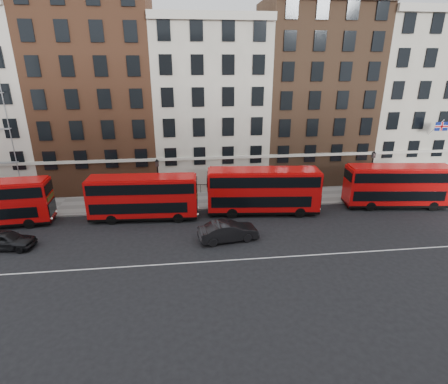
{
  "coord_description": "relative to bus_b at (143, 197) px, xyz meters",
  "views": [
    {
      "loc": [
        -3.35,
        -25.09,
        14.33
      ],
      "look_at": [
        0.21,
        5.0,
        3.0
      ],
      "focal_mm": 28.0,
      "sensor_mm": 36.0,
      "label": 1
    }
  ],
  "objects": [
    {
      "name": "traffic_light",
      "position": [
        32.17,
        1.64,
        0.14
      ],
      "size": [
        0.25,
        0.45,
        3.27
      ],
      "color": "black",
      "rests_on": "pavement"
    },
    {
      "name": "bus_d",
      "position": [
        25.81,
        0.0,
        0.08
      ],
      "size": [
        10.79,
        3.68,
        4.45
      ],
      "rotation": [
        0.0,
        0.0,
        -0.11
      ],
      "color": "red",
      "rests_on": "ground"
    },
    {
      "name": "bus_b",
      "position": [
        0.0,
        0.0,
        0.0
      ],
      "size": [
        10.35,
        3.02,
        4.3
      ],
      "rotation": [
        0.0,
        0.0,
        -0.05
      ],
      "color": "red",
      "rests_on": "ground"
    },
    {
      "name": "lamp_post_right",
      "position": [
        24.12,
        2.44,
        0.77
      ],
      "size": [
        0.44,
        0.44,
        5.33
      ],
      "color": "black",
      "rests_on": "pavement"
    },
    {
      "name": "kerb",
      "position": [
        7.4,
        1.49,
        -2.22
      ],
      "size": [
        80.0,
        0.3,
        0.16
      ],
      "primitive_type": "cube",
      "color": "gray",
      "rests_on": "ground"
    },
    {
      "name": "pavement",
      "position": [
        7.4,
        3.99,
        -2.23
      ],
      "size": [
        80.0,
        5.0,
        0.15
      ],
      "primitive_type": "cube",
      "color": "slate",
      "rests_on": "ground"
    },
    {
      "name": "car_front",
      "position": [
        7.53,
        -5.26,
        -1.47
      ],
      "size": [
        5.29,
        2.53,
        1.67
      ],
      "primitive_type": "imported",
      "rotation": [
        0.0,
        0.0,
        1.73
      ],
      "color": "black",
      "rests_on": "ground"
    },
    {
      "name": "building_terrace",
      "position": [
        7.09,
        11.37,
        7.93
      ],
      "size": [
        64.0,
        11.95,
        22.0
      ],
      "color": "#BDB4A4",
      "rests_on": "ground"
    },
    {
      "name": "iron_railings",
      "position": [
        7.4,
        6.19,
        -1.65
      ],
      "size": [
        6.6,
        0.06,
        1.0
      ],
      "primitive_type": null,
      "color": "black",
      "rests_on": "pavement"
    },
    {
      "name": "road_centre_line",
      "position": [
        7.4,
        -8.51,
        -2.3
      ],
      "size": [
        70.0,
        0.12,
        0.01
      ],
      "primitive_type": "cube",
      "color": "white",
      "rests_on": "ground"
    },
    {
      "name": "car_rear",
      "position": [
        -10.6,
        -4.53,
        -1.53
      ],
      "size": [
        4.75,
        2.41,
        1.55
      ],
      "primitive_type": "imported",
      "rotation": [
        0.0,
        0.0,
        1.44
      ],
      "color": "black",
      "rests_on": "ground"
    },
    {
      "name": "bus_c",
      "position": [
        11.65,
        0.0,
        0.16
      ],
      "size": [
        11.15,
        3.66,
        4.6
      ],
      "rotation": [
        0.0,
        0.0,
        -0.1
      ],
      "color": "red",
      "rests_on": "ground"
    },
    {
      "name": "lamp_post_left",
      "position": [
        1.42,
        1.83,
        0.77
      ],
      "size": [
        0.44,
        0.44,
        5.33
      ],
      "color": "black",
      "rests_on": "pavement"
    },
    {
      "name": "ground",
      "position": [
        7.4,
        -6.51,
        -2.3
      ],
      "size": [
        120.0,
        120.0,
        0.0
      ],
      "primitive_type": "plane",
      "color": "black",
      "rests_on": "ground"
    }
  ]
}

